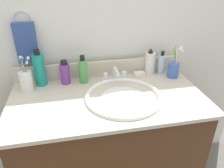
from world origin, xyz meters
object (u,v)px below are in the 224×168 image
object	(u,v)px
hand_towel	(26,43)
bottle_mouthwash_teal	(40,69)
faucet	(115,76)
bottle_cream_purple	(65,73)
bottle_gel_clear	(162,63)
bottle_toner_green	(83,71)
cup_blue_plastic	(173,69)
bottle_lotion_white	(150,62)
soap_bar	(139,74)
cup_white_ceramic	(26,80)

from	to	relation	value
hand_towel	bottle_mouthwash_teal	world-z (taller)	hand_towel
faucet	bottle_cream_purple	world-z (taller)	bottle_cream_purple
bottle_gel_clear	bottle_toner_green	bearing A→B (deg)	-175.87
bottle_toner_green	bottle_gel_clear	bearing A→B (deg)	4.13
cup_blue_plastic	bottle_gel_clear	bearing A→B (deg)	122.03
hand_towel	cup_blue_plastic	xyz separation A→B (m)	(0.82, -0.13, -0.17)
bottle_lotion_white	bottle_gel_clear	bearing A→B (deg)	-3.60
soap_bar	bottle_cream_purple	bearing A→B (deg)	-179.19
bottle_gel_clear	soap_bar	distance (m)	0.16
bottle_mouthwash_teal	bottle_lotion_white	bearing A→B (deg)	1.95
hand_towel	bottle_toner_green	bearing A→B (deg)	-17.40
faucet	soap_bar	world-z (taller)	faucet
faucet	soap_bar	distance (m)	0.16
faucet	bottle_cream_purple	distance (m)	0.28
faucet	cup_white_ceramic	xyz separation A→B (m)	(-0.48, -0.02, 0.03)
bottle_toner_green	bottle_mouthwash_teal	world-z (taller)	bottle_mouthwash_teal
faucet	bottle_gel_clear	xyz separation A→B (m)	(0.30, 0.05, 0.03)
bottle_mouthwash_teal	cup_blue_plastic	xyz separation A→B (m)	(0.76, -0.06, -0.04)
bottle_lotion_white	hand_towel	bearing A→B (deg)	175.81
bottle_lotion_white	bottle_mouthwash_teal	xyz separation A→B (m)	(-0.64, -0.02, 0.02)
bottle_gel_clear	cup_white_ceramic	distance (m)	0.79
bottle_mouthwash_teal	cup_white_ceramic	xyz separation A→B (m)	(-0.07, -0.05, -0.03)
soap_bar	bottle_lotion_white	bearing A→B (deg)	20.81
cup_blue_plastic	hand_towel	bearing A→B (deg)	171.08
bottle_mouthwash_teal	bottle_gel_clear	bearing A→B (deg)	1.36
bottle_cream_purple	bottle_toner_green	bearing A→B (deg)	-3.70
bottle_toner_green	soap_bar	xyz separation A→B (m)	(0.34, 0.01, -0.06)
hand_towel	faucet	distance (m)	0.52
bottle_toner_green	faucet	bearing A→B (deg)	-5.33
hand_towel	bottle_toner_green	size ratio (longest dim) A/B	1.37
cup_white_ceramic	cup_blue_plastic	size ratio (longest dim) A/B	0.97
hand_towel	cup_white_ceramic	bearing A→B (deg)	-95.50
bottle_gel_clear	faucet	bearing A→B (deg)	-170.28
bottle_cream_purple	bottle_mouthwash_teal	world-z (taller)	bottle_mouthwash_teal
bottle_cream_purple	bottle_toner_green	size ratio (longest dim) A/B	0.86
hand_towel	bottle_toner_green	xyz separation A→B (m)	(0.29, -0.09, -0.15)
bottle_gel_clear	bottle_cream_purple	bearing A→B (deg)	-177.21
bottle_toner_green	bottle_gel_clear	size ratio (longest dim) A/B	1.16
bottle_toner_green	cup_blue_plastic	xyz separation A→B (m)	(0.53, -0.04, -0.02)
bottle_cream_purple	bottle_gel_clear	xyz separation A→B (m)	(0.58, 0.03, -0.00)
bottle_gel_clear	bottle_mouthwash_teal	size ratio (longest dim) A/B	0.68
bottle_toner_green	cup_white_ceramic	world-z (taller)	cup_white_ceramic
cup_white_ceramic	soap_bar	world-z (taller)	cup_white_ceramic
bottle_gel_clear	bottle_mouthwash_teal	distance (m)	0.72
cup_blue_plastic	soap_bar	size ratio (longest dim) A/B	3.03
hand_towel	bottle_toner_green	world-z (taller)	hand_towel
bottle_gel_clear	hand_towel	bearing A→B (deg)	175.86
hand_towel	bottle_mouthwash_teal	xyz separation A→B (m)	(0.06, -0.07, -0.13)
bottle_gel_clear	cup_white_ceramic	bearing A→B (deg)	-175.10
bottle_toner_green	soap_bar	size ratio (longest dim) A/B	2.52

